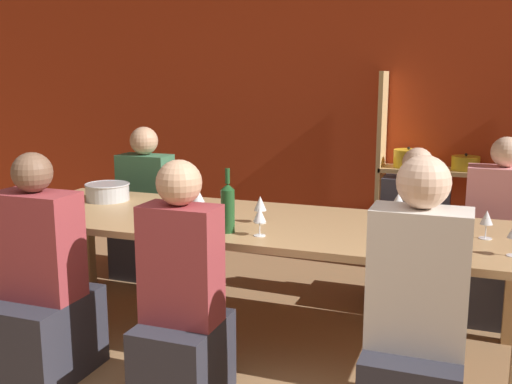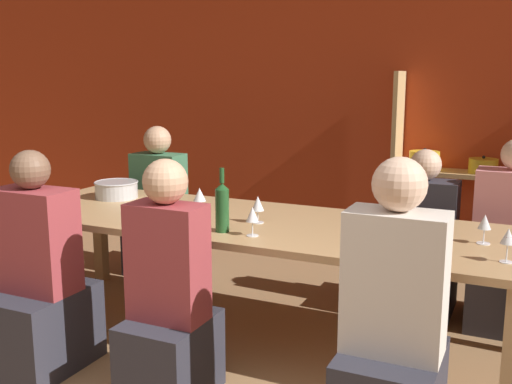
{
  "view_description": "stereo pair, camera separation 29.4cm",
  "coord_description": "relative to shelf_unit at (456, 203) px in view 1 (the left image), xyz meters",
  "views": [
    {
      "loc": [
        1.15,
        -1.34,
        1.58
      ],
      "look_at": [
        -0.09,
        2.0,
        0.89
      ],
      "focal_mm": 42.0,
      "sensor_mm": 36.0,
      "label": 1
    },
    {
      "loc": [
        1.42,
        -1.23,
        1.58
      ],
      "look_at": [
        -0.09,
        2.0,
        0.89
      ],
      "focal_mm": 42.0,
      "sensor_mm": 36.0,
      "label": 2
    }
  ],
  "objects": [
    {
      "name": "wine_glass_empty_c",
      "position": [
        -1.03,
        -1.78,
        0.27
      ],
      "size": [
        0.07,
        0.07,
        0.16
      ],
      "color": "white",
      "rests_on": "dining_table"
    },
    {
      "name": "wine_glass_empty_d",
      "position": [
        -2.23,
        -2.19,
        0.27
      ],
      "size": [
        0.07,
        0.07,
        0.15
      ],
      "color": "white",
      "rests_on": "dining_table"
    },
    {
      "name": "person_far_c",
      "position": [
        -0.24,
        -0.9,
        -0.17
      ],
      "size": [
        0.44,
        0.55,
        1.11
      ],
      "rotation": [
        0.0,
        0.0,
        3.14
      ],
      "color": "#2D2D38",
      "rests_on": "ground_plane"
    },
    {
      "name": "person_near_b",
      "position": [
        -0.06,
        -2.58,
        -0.1
      ],
      "size": [
        0.39,
        0.49,
        1.28
      ],
      "color": "#2D2D38",
      "rests_on": "ground_plane"
    },
    {
      "name": "person_far_a",
      "position": [
        -2.32,
        -0.89,
        -0.14
      ],
      "size": [
        0.41,
        0.52,
        1.19
      ],
      "rotation": [
        0.0,
        0.0,
        3.14
      ],
      "color": "#2D2D38",
      "rests_on": "ground_plane"
    },
    {
      "name": "dining_table",
      "position": [
        -1.12,
        -1.73,
        0.1
      ],
      "size": [
        3.15,
        1.03,
        0.74
      ],
      "color": "tan",
      "rests_on": "ground_plane"
    },
    {
      "name": "wine_glass_empty_a",
      "position": [
        -0.94,
        -2.05,
        0.28
      ],
      "size": [
        0.07,
        0.07,
        0.16
      ],
      "color": "white",
      "rests_on": "dining_table"
    },
    {
      "name": "shelf_unit",
      "position": [
        0.0,
        0.0,
        0.0
      ],
      "size": [
        1.37,
        0.3,
        1.62
      ],
      "color": "tan",
      "rests_on": "ground_plane"
    },
    {
      "name": "wine_glass_white_a",
      "position": [
        -1.63,
        -1.72,
        0.29
      ],
      "size": [
        0.07,
        0.07,
        0.17
      ],
      "color": "white",
      "rests_on": "dining_table"
    },
    {
      "name": "person_far_b",
      "position": [
        0.31,
        -0.88,
        -0.14
      ],
      "size": [
        0.45,
        0.56,
        1.2
      ],
      "rotation": [
        0.0,
        0.0,
        3.14
      ],
      "color": "#2D2D38",
      "rests_on": "ground_plane"
    },
    {
      "name": "person_near_a",
      "position": [
        -1.97,
        -2.57,
        -0.14
      ],
      "size": [
        0.43,
        0.54,
        1.2
      ],
      "color": "#2D2D38",
      "rests_on": "ground_plane"
    },
    {
      "name": "mixing_bowl",
      "position": [
        -2.24,
        -1.54,
        0.23
      ],
      "size": [
        0.31,
        0.31,
        0.12
      ],
      "color": "#B7BABC",
      "rests_on": "dining_table"
    },
    {
      "name": "wine_bottle_green",
      "position": [
        -1.13,
        -2.04,
        0.31
      ],
      "size": [
        0.08,
        0.08,
        0.36
      ],
      "color": "#1E4C23",
      "rests_on": "dining_table"
    },
    {
      "name": "wine_glass_red_a",
      "position": [
        0.2,
        -1.69,
        0.27
      ],
      "size": [
        0.07,
        0.07,
        0.15
      ],
      "color": "white",
      "rests_on": "dining_table"
    },
    {
      "name": "wine_glass_empty_b",
      "position": [
        -0.3,
        -1.31,
        0.26
      ],
      "size": [
        0.08,
        0.08,
        0.14
      ],
      "color": "white",
      "rests_on": "dining_table"
    },
    {
      "name": "cell_phone",
      "position": [
        -2.3,
        -2.08,
        0.17
      ],
      "size": [
        0.13,
        0.17,
        0.01
      ],
      "color": "#1E2338",
      "rests_on": "dining_table"
    },
    {
      "name": "wall_back_red",
      "position": [
        -1.03,
        0.2,
        0.78
      ],
      "size": [
        8.8,
        0.06,
        2.7
      ],
      "color": "#B23819",
      "rests_on": "ground_plane"
    },
    {
      "name": "wine_glass_red_c",
      "position": [
        -1.47,
        -1.69,
        0.28
      ],
      "size": [
        0.08,
        0.08,
        0.16
      ],
      "color": "white",
      "rests_on": "dining_table"
    },
    {
      "name": "person_near_c",
      "position": [
        -1.16,
        -2.54,
        -0.12
      ],
      "size": [
        0.37,
        0.46,
        1.2
      ],
      "color": "#2D2D38",
      "rests_on": "ground_plane"
    }
  ]
}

